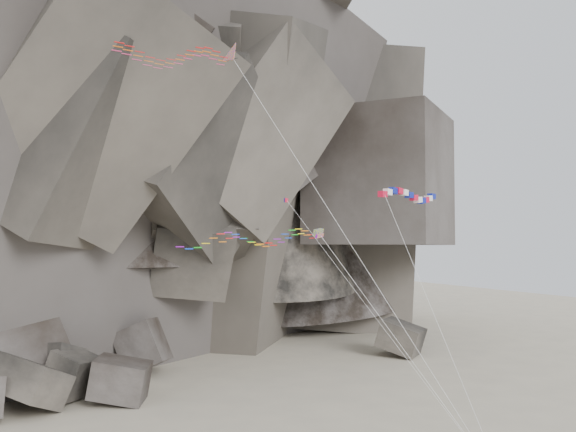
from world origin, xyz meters
TOP-DOWN VIEW (x-y plane):
  - headland at (0.00, 70.00)m, footprint 110.00×70.00m
  - boulder_field at (-8.32, 34.65)m, footprint 75.91×18.32m
  - delta_kite at (-12.70, 4.28)m, footprint 22.55×16.83m
  - banner_kite at (10.01, 2.85)m, footprint 9.70×15.74m
  - parafoil_kite at (-6.81, 3.32)m, footprint 17.98×14.80m
  - pennant_kite at (-0.69, 0.20)m, footprint 8.02×15.31m

SIDE VIEW (x-z plane):
  - boulder_field at x=-8.32m, z-range -2.48..7.53m
  - pennant_kite at x=-0.69m, z-range 6.17..26.35m
  - parafoil_kite at x=-6.81m, z-range 9.48..27.25m
  - banner_kite at x=10.01m, z-range 11.30..32.63m
  - delta_kite at x=-12.70m, z-range 15.61..47.95m
  - headland at x=0.00m, z-range 0.00..84.00m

